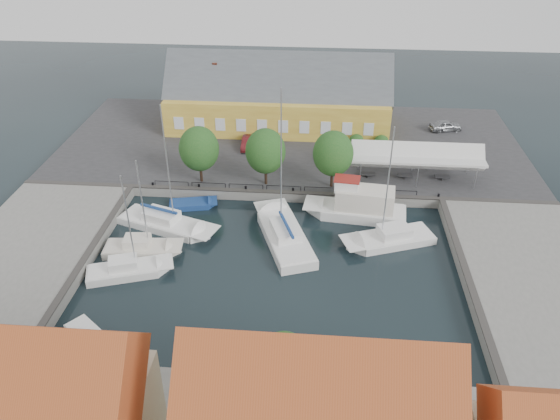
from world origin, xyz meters
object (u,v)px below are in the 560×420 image
object	(u,v)px
car_red	(248,143)
east_boat_a	(390,240)
west_boat_c	(128,272)
launch_nw	(192,205)
west_boat_b	(142,250)
center_sailboat	(284,237)
warehouse	(274,99)
trawler	(359,208)
car_silver	(446,126)
west_boat_a	(166,225)
tent_canopy	(417,156)
launch_sw	(89,337)

from	to	relation	value
car_red	east_boat_a	distance (m)	23.40
car_red	east_boat_a	size ratio (longest dim) A/B	0.32
west_boat_c	launch_nw	bearing A→B (deg)	75.21
west_boat_b	car_red	bearing A→B (deg)	71.28
center_sailboat	west_boat_b	world-z (taller)	center_sailboat
warehouse	launch_nw	distance (m)	21.45
trawler	west_boat_b	distance (m)	21.37
warehouse	car_silver	distance (m)	22.42
east_boat_a	west_boat_a	xyz separation A→B (m)	(-21.53, 0.86, 0.01)
tent_canopy	launch_nw	distance (m)	24.37
car_silver	west_boat_c	size ratio (longest dim) A/B	0.41
tent_canopy	west_boat_b	xyz separation A→B (m)	(-26.16, -14.41, -3.42)
car_silver	launch_sw	distance (m)	50.66
warehouse	west_boat_b	bearing A→B (deg)	-108.68
tent_canopy	car_red	distance (m)	20.25
car_silver	car_red	size ratio (longest dim) A/B	1.06
car_silver	tent_canopy	bearing A→B (deg)	142.72
east_boat_a	center_sailboat	bearing A→B (deg)	-177.91
car_silver	west_boat_b	world-z (taller)	west_boat_b
launch_nw	launch_sw	bearing A→B (deg)	-100.46
car_red	launch_sw	xyz separation A→B (m)	(-7.77, -31.63, -1.56)
warehouse	launch_nw	bearing A→B (deg)	-108.71
car_silver	trawler	world-z (taller)	trawler
trawler	launch_sw	xyz separation A→B (m)	(-20.64, -18.59, -0.93)
center_sailboat	west_boat_b	xyz separation A→B (m)	(-12.79, -3.05, -0.10)
launch_nw	west_boat_b	bearing A→B (deg)	-108.62
trawler	car_silver	bearing A→B (deg)	59.48
trawler	launch_sw	bearing A→B (deg)	-137.99
car_red	trawler	world-z (taller)	trawler
trawler	launch_sw	world-z (taller)	trawler
center_sailboat	trawler	bearing A→B (deg)	33.35
tent_canopy	west_boat_b	size ratio (longest dim) A/B	1.41
car_red	east_boat_a	xyz separation A→B (m)	(15.61, -17.37, -1.38)
tent_canopy	car_silver	distance (m)	14.78
center_sailboat	west_boat_c	size ratio (longest dim) A/B	1.49
center_sailboat	launch_nw	distance (m)	11.31
car_silver	launch_nw	world-z (taller)	car_silver
west_boat_b	west_boat_c	world-z (taller)	west_boat_c
trawler	east_boat_a	size ratio (longest dim) A/B	0.85
west_boat_c	launch_nw	xyz separation A→B (m)	(3.05, 11.56, -0.17)
west_boat_b	launch_sw	world-z (taller)	west_boat_b
trawler	west_boat_b	size ratio (longest dim) A/B	1.06
car_red	trawler	bearing A→B (deg)	-46.37
west_boat_a	trawler	bearing A→B (deg)	10.45
warehouse	launch_nw	xyz separation A→B (m)	(-6.74, -19.90, -4.34)
trawler	west_boat_c	size ratio (longest dim) A/B	1.04
warehouse	launch_sw	bearing A→B (deg)	-104.73
warehouse	car_red	bearing A→B (deg)	-108.56
center_sailboat	warehouse	bearing A→B (deg)	97.30
east_boat_a	launch_sw	xyz separation A→B (m)	(-23.38, -14.26, -0.17)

